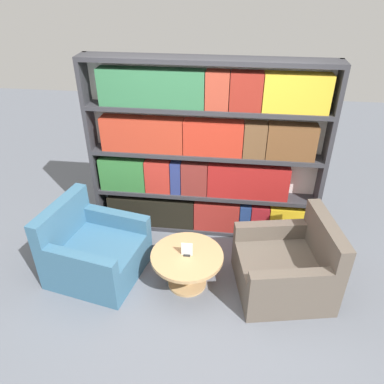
{
  "coord_description": "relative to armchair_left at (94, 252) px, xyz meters",
  "views": [
    {
      "loc": [
        0.33,
        -2.7,
        3.08
      ],
      "look_at": [
        -0.09,
        0.71,
        0.93
      ],
      "focal_mm": 35.0,
      "sensor_mm": 36.0,
      "label": 1
    }
  ],
  "objects": [
    {
      "name": "table_sign",
      "position": [
        1.07,
        -0.07,
        0.2
      ],
      "size": [
        0.12,
        0.06,
        0.15
      ],
      "color": "black",
      "rests_on": "coffee_table"
    },
    {
      "name": "ground_plane",
      "position": [
        1.16,
        -0.34,
        -0.28
      ],
      "size": [
        14.0,
        14.0,
        0.0
      ],
      "primitive_type": "plane",
      "color": "slate"
    },
    {
      "name": "armchair_right",
      "position": [
        2.14,
        -0.0,
        0.0
      ],
      "size": [
        1.09,
        1.06,
        0.86
      ],
      "rotation": [
        0.0,
        0.0,
        -1.37
      ],
      "color": "brown",
      "rests_on": "ground_plane"
    },
    {
      "name": "armchair_left",
      "position": [
        0.0,
        0.0,
        0.0
      ],
      "size": [
        1.09,
        1.06,
        0.86
      ],
      "rotation": [
        0.0,
        0.0,
        1.37
      ],
      "color": "#386684",
      "rests_on": "ground_plane"
    },
    {
      "name": "coffee_table",
      "position": [
        1.07,
        -0.07,
        0.01
      ],
      "size": [
        0.78,
        0.78,
        0.41
      ],
      "color": "tan",
      "rests_on": "ground_plane"
    },
    {
      "name": "bookshelf",
      "position": [
        1.14,
        0.97,
        0.8
      ],
      "size": [
        2.8,
        0.3,
        2.21
      ],
      "color": "silver",
      "rests_on": "ground_plane"
    }
  ]
}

